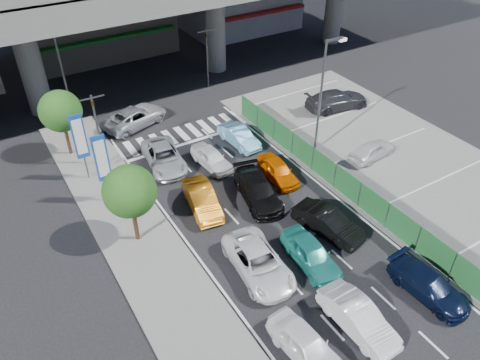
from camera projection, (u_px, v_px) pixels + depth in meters
ground at (284, 237)px, 26.01m from camera, size 120.00×120.00×0.00m
parking_lot at (397, 161)px, 31.97m from camera, size 12.00×28.00×0.06m
sidewalk_left at (138, 239)px, 25.78m from camera, size 4.00×30.00×0.12m
fence_run at (346, 185)px, 28.38m from camera, size 0.16×22.00×1.80m
traffic_light_left at (95, 113)px, 29.27m from camera, size 1.60×1.24×5.20m
traffic_light_right at (207, 44)px, 38.96m from camera, size 1.60×1.24×5.20m
street_lamp_right at (324, 88)px, 30.27m from camera, size 1.65×0.22×8.00m
street_lamp_left at (64, 68)px, 32.83m from camera, size 1.65×0.22×8.00m
signboard_near at (102, 160)px, 26.64m from camera, size 0.80×0.14×4.70m
signboard_far at (80, 139)px, 28.52m from camera, size 0.80×0.14×4.70m
tree_near at (130, 192)px, 23.80m from camera, size 2.80×2.80×4.80m
tree_far at (60, 111)px, 30.64m from camera, size 2.80×2.80×4.80m
van_white_back_left at (306, 345)px, 19.75m from camera, size 1.93×4.07×1.34m
hatch_white_back_mid at (358, 318)px, 20.85m from camera, size 1.55×4.19×1.37m
minivan_navy_back at (429, 285)px, 22.44m from camera, size 1.98×4.30×1.22m
sedan_white_mid_left at (259, 262)px, 23.55m from camera, size 2.74×5.11×1.36m
taxi_teal_mid at (311, 254)px, 24.01m from camera, size 1.92×4.16×1.38m
hatch_black_mid_right at (328, 223)px, 25.92m from camera, size 2.45×4.42×1.38m
taxi_orange_left at (202, 199)px, 27.58m from camera, size 2.15×4.34×1.37m
sedan_black_mid at (258, 190)px, 28.25m from camera, size 2.89×5.06×1.38m
taxi_orange_right at (278, 171)px, 30.02m from camera, size 1.84×3.81×1.26m
wagon_silver_front_left at (164, 157)px, 31.19m from camera, size 2.92×5.10×1.34m
sedan_white_front_mid at (212, 158)px, 31.20m from camera, size 1.75×3.74×1.24m
kei_truck_front_right at (239, 136)px, 33.40m from camera, size 1.61×3.91×1.26m
crossing_wagon_silver at (135, 117)px, 35.50m from camera, size 5.62×3.88×1.43m
parked_sedan_white at (372, 150)px, 31.88m from camera, size 3.75×1.87×1.23m
parked_sedan_dgrey at (337, 100)px, 37.56m from camera, size 5.47×2.91×1.51m
traffic_cone at (303, 147)px, 32.78m from camera, size 0.36×0.36×0.63m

